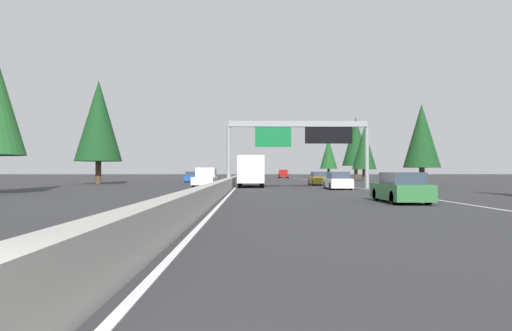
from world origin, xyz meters
name	(u,v)px	position (x,y,z in m)	size (l,w,h in m)	color
ground_plane	(239,182)	(60.00, 0.00, 0.00)	(320.00, 320.00, 0.00)	#2D2D30
median_barrier	(240,177)	(80.00, 0.30, 0.45)	(180.00, 0.56, 0.90)	#9E9B93
shoulder_stripe_right	(311,181)	(70.00, -11.52, 0.01)	(160.00, 0.16, 0.01)	silver
shoulder_stripe_median	(242,181)	(70.00, -0.25, 0.01)	(160.00, 0.16, 0.01)	silver
sign_gantry_overhead	(300,135)	(37.49, -6.04, 4.76)	(0.50, 12.68, 5.98)	gray
sedan_distant_a	(401,188)	(19.67, -8.96, 0.68)	(4.40, 1.80, 1.47)	#2D6B38
sedan_mid_left	(338,181)	(35.57, -9.00, 0.68)	(4.40, 1.80, 1.47)	white
sedan_near_right	(319,179)	(46.99, -9.15, 0.68)	(4.40, 1.80, 1.47)	#AD931E
pickup_far_left	(283,174)	(97.57, -8.98, 0.91)	(5.60, 2.00, 1.86)	maroon
box_truck_near_center	(251,170)	(41.41, -1.67, 1.61)	(8.50, 2.40, 2.95)	white
minivan_far_right	(251,174)	(86.54, -1.69, 0.95)	(5.00, 1.95, 1.69)	#1E4793
oncoming_near	(205,177)	(41.48, 2.77, 0.91)	(5.60, 2.00, 1.86)	white
oncoming_far	(192,177)	(60.37, 6.54, 0.68)	(4.40, 1.80, 1.47)	#1E4793
conifer_right_near	(422,136)	(44.81, -19.76, 5.26)	(3.81, 3.81, 8.67)	#4C3823
conifer_right_mid	(364,148)	(65.31, -18.92, 4.99)	(3.62, 3.62, 8.23)	#4C3823
conifer_right_far	(356,142)	(82.56, -21.75, 7.19)	(5.20, 5.20, 11.82)	#4C3823
conifer_right_distant	(329,154)	(107.84, -20.97, 5.90)	(4.27, 4.27, 9.71)	#4C3823
conifer_left_near	(99,121)	(50.53, 16.30, 7.47)	(5.40, 5.40, 12.28)	#4C3823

